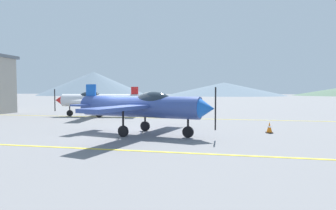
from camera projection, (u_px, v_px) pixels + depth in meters
ground_plane at (124, 133)px, 14.73m from camera, size 400.00×400.00×0.00m
apron_line_near at (85, 148)px, 10.67m from camera, size 80.00×0.16×0.01m
apron_line_far at (159, 118)px, 22.76m from camera, size 80.00×0.16×0.01m
airplane_near at (143, 106)px, 14.11m from camera, size 7.60×8.64×2.60m
airplane_mid at (97, 100)px, 24.30m from camera, size 7.58×8.68×2.60m
traffic_cone_front at (269, 128)px, 14.65m from camera, size 0.36×0.36×0.59m
hill_left at (94, 84)px, 152.61m from camera, size 58.99×58.99×12.85m
hill_centerleft at (224, 89)px, 139.20m from camera, size 60.09×60.09×6.59m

